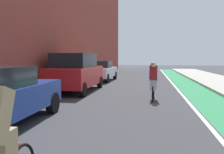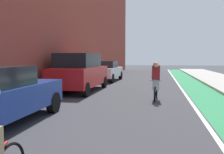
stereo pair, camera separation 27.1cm
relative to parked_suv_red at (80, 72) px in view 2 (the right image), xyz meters
The scene contains 6 objects.
ground_plane 3.70m from the parked_suv_red, 32.34° to the left, with size 97.32×97.32×0.00m, color #38383D.
bike_lane_paint 7.44m from the parked_suv_red, 31.95° to the left, with size 1.60×44.24×0.00m, color #2D8451.
lane_divider_stripe 6.70m from the parked_suv_red, 36.07° to the left, with size 0.12×44.24×0.00m, color white.
parked_suv_red is the anchor object (origin of this frame).
parked_sedan_white 6.02m from the parked_suv_red, 90.01° to the left, with size 2.07×4.33×1.53m.
cyclist_far 4.39m from the parked_suv_red, 25.10° to the right, with size 0.48×1.68×1.59m.
Camera 2 is at (1.12, 4.38, 1.73)m, focal length 38.01 mm.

